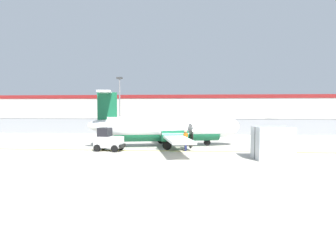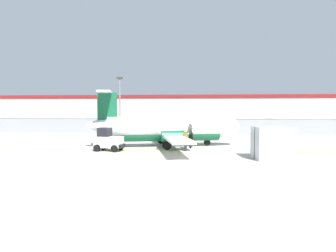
{
  "view_description": "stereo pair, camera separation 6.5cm",
  "coord_description": "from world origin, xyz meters",
  "px_view_note": "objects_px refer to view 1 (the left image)",
  "views": [
    {
      "loc": [
        0.94,
        -21.98,
        3.43
      ],
      "look_at": [
        -1.46,
        5.89,
        1.8
      ],
      "focal_mm": 32.0,
      "sensor_mm": 36.0,
      "label": 1
    },
    {
      "loc": [
        1.01,
        -21.97,
        3.43
      ],
      "look_at": [
        -1.46,
        5.89,
        1.8
      ],
      "focal_mm": 32.0,
      "sensor_mm": 36.0,
      "label": 2
    }
  ],
  "objects_px": {
    "parked_car_0": "(115,122)",
    "parked_car_7": "(271,123)",
    "parked_car_4": "(207,125)",
    "apron_light_pole": "(120,101)",
    "traffic_cone_near_left": "(186,142)",
    "commuter_airplane": "(170,129)",
    "baggage_tug": "(108,140)",
    "parked_car_5": "(222,124)",
    "parked_car_1": "(138,122)",
    "parked_car_3": "(178,122)",
    "ground_crew_worker": "(186,139)",
    "traffic_cone_near_right": "(105,141)",
    "traffic_cone_far_left": "(166,143)",
    "parked_car_2": "(151,125)",
    "parked_car_6": "(264,125)",
    "cargo_container": "(272,143)"
  },
  "relations": [
    {
      "from": "traffic_cone_near_right",
      "to": "parked_car_7",
      "type": "xyz_separation_m",
      "value": [
        21.91,
        25.75,
        0.58
      ]
    },
    {
      "from": "parked_car_2",
      "to": "parked_car_4",
      "type": "bearing_deg",
      "value": 174.52
    },
    {
      "from": "parked_car_0",
      "to": "ground_crew_worker",
      "type": "bearing_deg",
      "value": 119.02
    },
    {
      "from": "traffic_cone_near_right",
      "to": "commuter_airplane",
      "type": "bearing_deg",
      "value": -7.99
    },
    {
      "from": "ground_crew_worker",
      "to": "parked_car_0",
      "type": "xyz_separation_m",
      "value": [
        -14.29,
        31.77,
        -0.06
      ]
    },
    {
      "from": "commuter_airplane",
      "to": "cargo_container",
      "type": "height_order",
      "value": "commuter_airplane"
    },
    {
      "from": "parked_car_5",
      "to": "parked_car_1",
      "type": "bearing_deg",
      "value": 160.44
    },
    {
      "from": "apron_light_pole",
      "to": "parked_car_3",
      "type": "bearing_deg",
      "value": 73.75
    },
    {
      "from": "traffic_cone_far_left",
      "to": "parked_car_6",
      "type": "xyz_separation_m",
      "value": [
        13.0,
        19.37,
        0.58
      ]
    },
    {
      "from": "cargo_container",
      "to": "apron_light_pole",
      "type": "relative_size",
      "value": 0.36
    },
    {
      "from": "commuter_airplane",
      "to": "traffic_cone_near_right",
      "type": "distance_m",
      "value": 6.48
    },
    {
      "from": "commuter_airplane",
      "to": "parked_car_7",
      "type": "xyz_separation_m",
      "value": [
        15.63,
        26.63,
        -0.71
      ]
    },
    {
      "from": "ground_crew_worker",
      "to": "traffic_cone_near_right",
      "type": "bearing_deg",
      "value": 167.12
    },
    {
      "from": "parked_car_5",
      "to": "baggage_tug",
      "type": "bearing_deg",
      "value": -118.47
    },
    {
      "from": "parked_car_5",
      "to": "parked_car_6",
      "type": "xyz_separation_m",
      "value": [
        5.71,
        -4.98,
        0.0
      ]
    },
    {
      "from": "parked_car_4",
      "to": "ground_crew_worker",
      "type": "bearing_deg",
      "value": 83.7
    },
    {
      "from": "commuter_airplane",
      "to": "parked_car_3",
      "type": "bearing_deg",
      "value": 78.87
    },
    {
      "from": "parked_car_1",
      "to": "parked_car_2",
      "type": "xyz_separation_m",
      "value": [
        3.8,
        -9.24,
        0.0
      ]
    },
    {
      "from": "parked_car_4",
      "to": "parked_car_5",
      "type": "height_order",
      "value": "same"
    },
    {
      "from": "traffic_cone_far_left",
      "to": "parked_car_2",
      "type": "relative_size",
      "value": 0.15
    },
    {
      "from": "baggage_tug",
      "to": "traffic_cone_near_left",
      "type": "xyz_separation_m",
      "value": [
        6.19,
        3.87,
        -0.54
      ]
    },
    {
      "from": "baggage_tug",
      "to": "parked_car_5",
      "type": "bearing_deg",
      "value": 75.94
    },
    {
      "from": "cargo_container",
      "to": "parked_car_4",
      "type": "xyz_separation_m",
      "value": [
        -3.26,
        25.21,
        -0.21
      ]
    },
    {
      "from": "traffic_cone_near_right",
      "to": "parked_car_4",
      "type": "xyz_separation_m",
      "value": [
        10.51,
        18.07,
        0.58
      ]
    },
    {
      "from": "commuter_airplane",
      "to": "traffic_cone_near_right",
      "type": "height_order",
      "value": "commuter_airplane"
    },
    {
      "from": "commuter_airplane",
      "to": "cargo_container",
      "type": "distance_m",
      "value": 9.77
    },
    {
      "from": "baggage_tug",
      "to": "traffic_cone_far_left",
      "type": "xyz_separation_m",
      "value": [
        4.39,
        3.0,
        -0.54
      ]
    },
    {
      "from": "traffic_cone_near_right",
      "to": "parked_car_5",
      "type": "xyz_separation_m",
      "value": [
        13.22,
        23.15,
        0.58
      ]
    },
    {
      "from": "apron_light_pole",
      "to": "ground_crew_worker",
      "type": "bearing_deg",
      "value": -54.83
    },
    {
      "from": "traffic_cone_far_left",
      "to": "parked_car_6",
      "type": "height_order",
      "value": "parked_car_6"
    },
    {
      "from": "traffic_cone_near_left",
      "to": "commuter_airplane",
      "type": "bearing_deg",
      "value": -158.96
    },
    {
      "from": "ground_crew_worker",
      "to": "traffic_cone_near_left",
      "type": "height_order",
      "value": "ground_crew_worker"
    },
    {
      "from": "baggage_tug",
      "to": "traffic_cone_near_left",
      "type": "bearing_deg",
      "value": 41.06
    },
    {
      "from": "parked_car_2",
      "to": "baggage_tug",
      "type": "bearing_deg",
      "value": 81.46
    },
    {
      "from": "commuter_airplane",
      "to": "apron_light_pole",
      "type": "bearing_deg",
      "value": 114.4
    },
    {
      "from": "baggage_tug",
      "to": "parked_car_0",
      "type": "height_order",
      "value": "baggage_tug"
    },
    {
      "from": "parked_car_0",
      "to": "parked_car_7",
      "type": "xyz_separation_m",
      "value": [
        28.4,
        -2.34,
        0.0
      ]
    },
    {
      "from": "parked_car_3",
      "to": "parked_car_5",
      "type": "xyz_separation_m",
      "value": [
        7.72,
        -6.03,
        0.0
      ]
    },
    {
      "from": "parked_car_0",
      "to": "apron_light_pole",
      "type": "bearing_deg",
      "value": 111.34
    },
    {
      "from": "parked_car_1",
      "to": "apron_light_pole",
      "type": "distance_m",
      "value": 19.09
    },
    {
      "from": "ground_crew_worker",
      "to": "parked_car_1",
      "type": "height_order",
      "value": "same"
    },
    {
      "from": "traffic_cone_near_left",
      "to": "traffic_cone_near_right",
      "type": "distance_m",
      "value": 7.75
    },
    {
      "from": "parked_car_1",
      "to": "parked_car_5",
      "type": "height_order",
      "value": "same"
    },
    {
      "from": "traffic_cone_near_left",
      "to": "parked_car_7",
      "type": "bearing_deg",
      "value": 61.47
    },
    {
      "from": "cargo_container",
      "to": "parked_car_0",
      "type": "relative_size",
      "value": 0.6
    },
    {
      "from": "parked_car_2",
      "to": "parked_car_6",
      "type": "xyz_separation_m",
      "value": [
        17.07,
        0.43,
        0.0
      ]
    },
    {
      "from": "traffic_cone_near_right",
      "to": "parked_car_3",
      "type": "relative_size",
      "value": 0.15
    },
    {
      "from": "parked_car_4",
      "to": "apron_light_pole",
      "type": "relative_size",
      "value": 0.58
    },
    {
      "from": "parked_car_1",
      "to": "parked_car_6",
      "type": "distance_m",
      "value": 22.65
    },
    {
      "from": "commuter_airplane",
      "to": "parked_car_2",
      "type": "height_order",
      "value": "commuter_airplane"
    }
  ]
}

